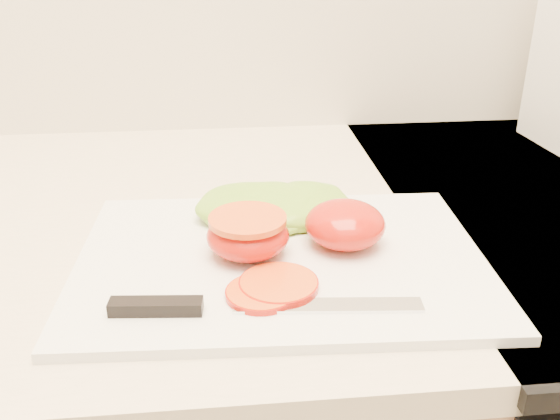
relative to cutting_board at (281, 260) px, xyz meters
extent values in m
cube|color=beige|center=(-0.01, 0.13, -0.02)|extent=(3.92, 0.65, 0.03)
cube|color=white|center=(0.00, 0.00, 0.00)|extent=(0.41, 0.31, 0.01)
ellipsoid|color=red|center=(0.07, 0.02, 0.03)|extent=(0.08, 0.08, 0.05)
ellipsoid|color=red|center=(-0.03, 0.01, 0.03)|extent=(0.08, 0.08, 0.04)
cylinder|color=red|center=(-0.03, 0.01, 0.04)|extent=(0.08, 0.08, 0.01)
cylinder|color=orange|center=(-0.01, -0.06, 0.01)|extent=(0.07, 0.07, 0.01)
cylinder|color=orange|center=(-0.02, -0.07, 0.01)|extent=(0.06, 0.06, 0.01)
ellipsoid|color=#9CC434|center=(-0.01, 0.08, 0.02)|extent=(0.15, 0.11, 0.03)
ellipsoid|color=#9CC434|center=(0.04, 0.09, 0.02)|extent=(0.15, 0.14, 0.03)
cube|color=silver|center=(0.03, -0.09, 0.01)|extent=(0.16, 0.04, 0.00)
cube|color=black|center=(-0.12, -0.09, 0.01)|extent=(0.08, 0.02, 0.01)
camera|label=1|loc=(-0.06, -0.54, 0.31)|focal=40.00mm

